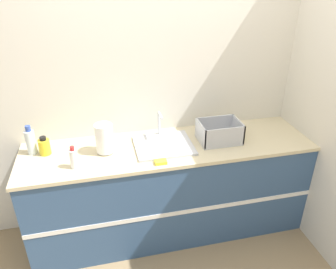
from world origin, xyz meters
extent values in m
plane|color=#937A56|center=(0.00, 0.00, 0.00)|extent=(12.00, 12.00, 0.00)
cube|color=beige|center=(0.00, 0.65, 1.30)|extent=(4.78, 0.06, 2.60)
cube|color=beige|center=(1.22, 0.31, 1.30)|extent=(0.06, 2.62, 2.60)
cube|color=#33517A|center=(0.00, 0.31, 0.43)|extent=(2.38, 0.62, 0.86)
cube|color=white|center=(0.00, 0.00, 0.43)|extent=(2.38, 0.01, 0.04)
cube|color=beige|center=(0.00, 0.31, 0.87)|extent=(2.41, 0.64, 0.03)
cube|color=silver|center=(-0.05, 0.31, 0.90)|extent=(0.47, 0.41, 0.02)
cylinder|color=silver|center=(-0.05, 0.49, 1.01)|extent=(0.02, 0.02, 0.20)
cylinder|color=silver|center=(-0.05, 0.42, 1.11)|extent=(0.02, 0.13, 0.02)
cylinder|color=#4C4C51|center=(-0.52, 0.32, 0.89)|extent=(0.10, 0.10, 0.01)
cylinder|color=white|center=(-0.52, 0.32, 1.01)|extent=(0.14, 0.14, 0.23)
cube|color=#B7BABF|center=(0.43, 0.30, 0.89)|extent=(0.34, 0.25, 0.01)
cube|color=#B7BABF|center=(0.43, 0.17, 0.98)|extent=(0.34, 0.01, 0.16)
cube|color=#B7BABF|center=(0.43, 0.42, 0.98)|extent=(0.34, 0.01, 0.16)
cube|color=#B7BABF|center=(0.26, 0.30, 0.98)|extent=(0.01, 0.25, 0.16)
cube|color=#B7BABF|center=(0.59, 0.30, 0.98)|extent=(0.01, 0.25, 0.16)
cylinder|color=white|center=(-0.76, 0.15, 0.96)|extent=(0.06, 0.06, 0.15)
cylinder|color=red|center=(-0.76, 0.15, 1.05)|extent=(0.03, 0.03, 0.03)
cylinder|color=silver|center=(-1.08, 0.43, 0.99)|extent=(0.07, 0.07, 0.20)
cylinder|color=#334C9E|center=(-1.08, 0.43, 1.11)|extent=(0.04, 0.04, 0.04)
cylinder|color=yellow|center=(-0.98, 0.40, 0.95)|extent=(0.09, 0.09, 0.12)
cylinder|color=black|center=(-0.98, 0.40, 1.02)|extent=(0.05, 0.05, 0.03)
cube|color=yellow|center=(-0.13, 0.06, 0.90)|extent=(0.09, 0.06, 0.02)
camera|label=1|loc=(-0.55, -1.97, 2.23)|focal=35.00mm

